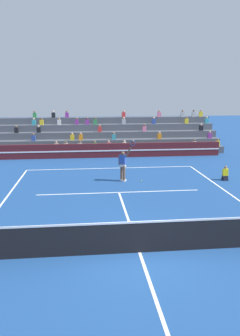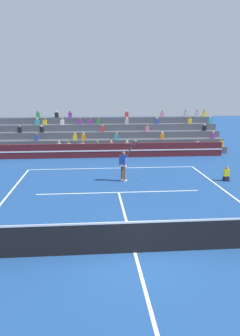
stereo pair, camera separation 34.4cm
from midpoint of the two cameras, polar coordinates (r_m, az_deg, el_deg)
The scene contains 8 objects.
ground_plane at distance 10.74m, azimuth 2.48°, elevation -14.49°, with size 120.00×120.00×0.00m, color navy.
court_lines at distance 10.74m, azimuth 2.48°, elevation -14.47°, with size 11.10×23.90×0.01m.
tennis_net at distance 10.50m, azimuth 2.51°, elevation -11.86°, with size 12.00×0.10×1.10m.
sponsor_banner_wall at distance 25.51m, azimuth -2.70°, elevation 3.07°, with size 18.00×0.26×1.10m.
bleacher_stand at distance 29.19m, azimuth -3.15°, elevation 5.26°, with size 19.70×4.75×3.38m.
ball_kid_courtside at distance 19.79m, azimuth 17.37°, elevation -1.09°, with size 0.30×0.36×0.84m.
tennis_player at distance 18.56m, azimuth 0.02°, elevation 0.68°, with size 0.90×0.78×2.45m.
tennis_ball at distance 18.68m, azimuth 3.19°, elevation -2.27°, with size 0.07×0.07×0.07m, color #C6DB33.
Camera 1 is at (-1.62, -9.40, 4.97)m, focal length 35.00 mm.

